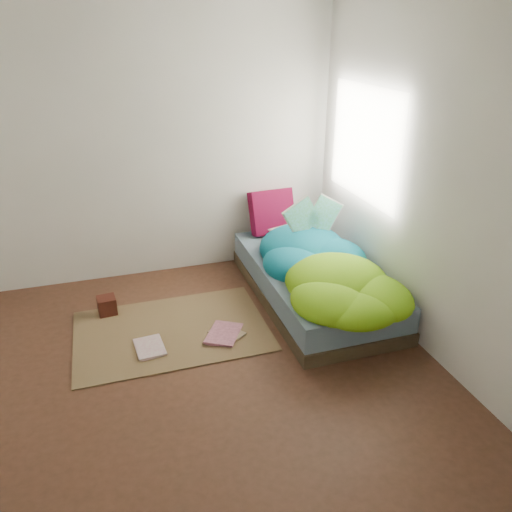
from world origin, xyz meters
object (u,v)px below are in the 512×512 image
Objects in this scene: bed at (313,282)px; open_book at (314,206)px; floor_book_b at (209,332)px; wooden_box at (107,305)px; floor_book_a at (136,350)px; pillow_magenta at (272,212)px.

bed is 0.72m from open_book.
bed is 5.90× the size of floor_book_b.
open_book is 3.17× the size of wooden_box.
bed is 1.74m from floor_book_a.
floor_book_b is at bearing -163.39° from bed.
pillow_magenta reaches higher than bed.
floor_book_b reaches higher than floor_book_a.
bed is 12.81× the size of wooden_box.
bed reaches higher than wooden_box.
bed reaches higher than floor_book_b.
pillow_magenta is 0.71m from open_book.
open_book reaches higher than pillow_magenta.
bed reaches higher than floor_book_a.
bed is at bearing 8.59° from floor_book_a.
pillow_magenta is at bearing 103.03° from open_book.
pillow_magenta is 1.65m from floor_book_b.
bed is at bearing -113.26° from open_book.
pillow_magenta is at bearing 96.42° from bed.
open_book is 1.53m from floor_book_b.
floor_book_b is at bearing -37.06° from wooden_box.
floor_book_b is (0.80, -0.60, -0.06)m from wooden_box.
pillow_magenta is at bearing 82.55° from floor_book_b.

